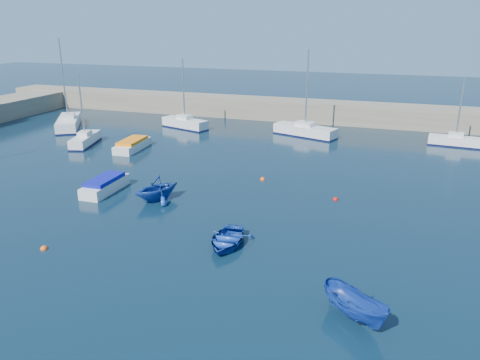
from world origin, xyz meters
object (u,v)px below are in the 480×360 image
(sailboat_4, at_px, (68,122))
(dinghy_left, at_px, (157,188))
(sailboat_5, at_px, (185,123))
(dinghy_right, at_px, (355,306))
(motorboat_1, at_px, (105,185))
(sailboat_3, at_px, (85,139))
(motorboat_2, at_px, (132,145))
(sailboat_7, at_px, (455,141))
(dinghy_center, at_px, (227,240))
(sailboat_6, at_px, (305,130))

(sailboat_4, relative_size, dinghy_left, 3.00)
(sailboat_5, bearing_deg, dinghy_left, -140.96)
(dinghy_right, bearing_deg, motorboat_1, 100.33)
(sailboat_3, relative_size, dinghy_right, 2.06)
(motorboat_2, bearing_deg, sailboat_7, 16.43)
(motorboat_2, height_order, dinghy_center, motorboat_2)
(sailboat_3, distance_m, sailboat_4, 9.76)
(dinghy_center, relative_size, dinghy_right, 1.04)
(motorboat_1, xyz_separation_m, dinghy_left, (4.73, -0.40, 0.41))
(sailboat_6, bearing_deg, dinghy_center, -158.63)
(sailboat_5, distance_m, dinghy_right, 41.22)
(motorboat_1, xyz_separation_m, dinghy_right, (20.09, -10.67, 0.16))
(sailboat_5, relative_size, sailboat_7, 1.17)
(sailboat_3, xyz_separation_m, sailboat_5, (6.57, 11.00, 0.07))
(sailboat_4, distance_m, dinghy_right, 47.70)
(sailboat_4, distance_m, dinghy_center, 38.41)
(sailboat_3, height_order, motorboat_2, sailboat_3)
(dinghy_center, relative_size, dinghy_left, 1.05)
(sailboat_4, xyz_separation_m, sailboat_7, (44.79, 5.75, -0.12))
(sailboat_6, distance_m, dinghy_left, 24.72)
(dinghy_left, bearing_deg, sailboat_3, 170.28)
(sailboat_5, distance_m, dinghy_left, 24.79)
(sailboat_3, height_order, sailboat_4, sailboat_4)
(sailboat_3, xyz_separation_m, sailboat_4, (-7.25, 6.53, 0.11))
(sailboat_5, bearing_deg, motorboat_1, -151.64)
(motorboat_2, bearing_deg, sailboat_6, 32.02)
(sailboat_5, bearing_deg, motorboat_2, -165.32)
(sailboat_7, xyz_separation_m, dinghy_left, (-22.30, -24.50, 0.37))
(sailboat_6, relative_size, motorboat_1, 2.07)
(sailboat_3, xyz_separation_m, dinghy_left, (15.24, -12.22, 0.36))
(sailboat_4, height_order, sailboat_5, sailboat_4)
(sailboat_4, relative_size, motorboat_1, 2.29)
(sailboat_3, relative_size, sailboat_6, 0.77)
(motorboat_1, bearing_deg, sailboat_7, 40.50)
(sailboat_3, height_order, dinghy_right, sailboat_3)
(motorboat_2, height_order, dinghy_right, dinghy_right)
(sailboat_3, distance_m, dinghy_center, 28.67)
(sailboat_3, bearing_deg, dinghy_center, -53.42)
(motorboat_1, distance_m, motorboat_2, 12.66)
(sailboat_6, relative_size, dinghy_right, 2.68)
(sailboat_5, relative_size, dinghy_center, 2.22)
(sailboat_5, xyz_separation_m, sailboat_7, (30.97, 1.28, -0.09))
(motorboat_1, distance_m, dinghy_right, 22.75)
(motorboat_2, relative_size, dinghy_center, 1.43)
(sailboat_6, distance_m, motorboat_1, 25.96)
(motorboat_2, xyz_separation_m, dinghy_center, (16.89, -17.44, -0.12))
(sailboat_5, distance_m, motorboat_2, 11.09)
(motorboat_1, relative_size, dinghy_left, 1.31)
(dinghy_right, bearing_deg, sailboat_3, 91.99)
(sailboat_6, height_order, dinghy_center, sailboat_6)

